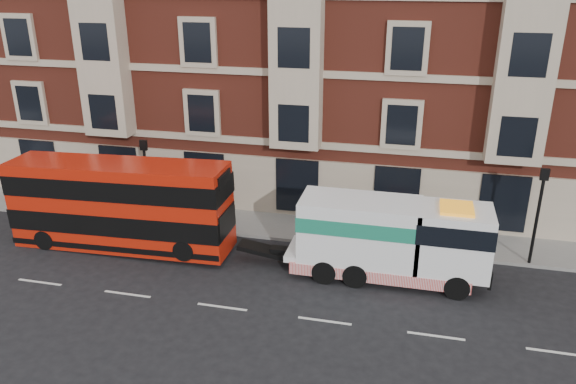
# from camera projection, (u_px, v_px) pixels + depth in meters

# --- Properties ---
(ground) EXTENTS (120.00, 120.00, 0.00)m
(ground) POSITION_uv_depth(u_px,v_px,m) (222.00, 307.00, 21.58)
(ground) COLOR black
(ground) RESTS_ON ground
(sidewalk) EXTENTS (90.00, 3.00, 0.15)m
(sidewalk) POSITION_uv_depth(u_px,v_px,m) (272.00, 225.00, 28.34)
(sidewalk) COLOR slate
(sidewalk) RESTS_ON ground
(victorian_terrace) EXTENTS (45.00, 12.00, 20.40)m
(victorian_terrace) POSITION_uv_depth(u_px,v_px,m) (313.00, 9.00, 31.33)
(victorian_terrace) COLOR maroon
(victorian_terrace) RESTS_ON ground
(lamp_post_west) EXTENTS (0.35, 0.15, 4.35)m
(lamp_post_west) POSITION_uv_depth(u_px,v_px,m) (146.00, 176.00, 27.49)
(lamp_post_west) COLOR black
(lamp_post_west) RESTS_ON sidewalk
(lamp_post_east) EXTENTS (0.35, 0.15, 4.35)m
(lamp_post_east) POSITION_uv_depth(u_px,v_px,m) (538.00, 210.00, 23.63)
(lamp_post_east) COLOR black
(lamp_post_east) RESTS_ON sidewalk
(double_decker_bus) EXTENTS (10.22, 2.35, 4.14)m
(double_decker_bus) POSITION_uv_depth(u_px,v_px,m) (120.00, 204.00, 25.47)
(double_decker_bus) COLOR red
(double_decker_bus) RESTS_ON ground
(tow_truck) EXTENTS (8.18, 2.42, 3.41)m
(tow_truck) POSITION_uv_depth(u_px,v_px,m) (387.00, 238.00, 23.03)
(tow_truck) COLOR white
(tow_truck) RESTS_ON ground
(pedestrian) EXTENTS (0.77, 0.72, 1.76)m
(pedestrian) POSITION_uv_depth(u_px,v_px,m) (74.00, 193.00, 29.84)
(pedestrian) COLOR black
(pedestrian) RESTS_ON sidewalk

